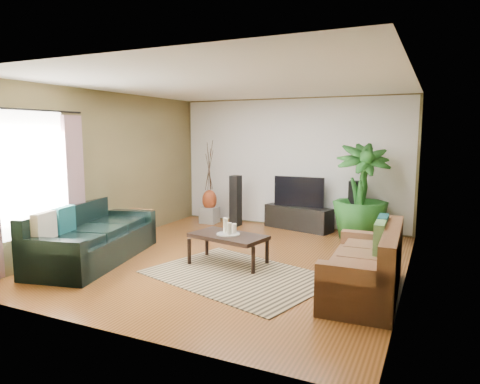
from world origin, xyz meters
The scene contains 27 objects.
floor centered at (0.00, 0.00, 0.00)m, with size 5.50×5.50×0.00m, color brown.
ceiling centered at (0.00, 0.00, 2.70)m, with size 5.50×5.50×0.00m, color white.
wall_back centered at (0.00, 2.75, 1.35)m, with size 5.00×5.00×0.00m, color brown.
wall_front centered at (0.00, -2.75, 1.35)m, with size 5.00×5.00×0.00m, color brown.
wall_left centered at (-2.50, 0.00, 1.35)m, with size 5.50×5.50×0.00m, color brown.
wall_right centered at (2.50, 0.00, 1.35)m, with size 5.50×5.50×0.00m, color brown.
backwall_panel centered at (0.00, 2.74, 1.35)m, with size 4.90×4.90×0.00m, color white.
window_pane centered at (-2.48, -1.60, 1.40)m, with size 1.80×1.80×0.00m, color white.
curtain_far centered at (-2.43, -0.85, 1.15)m, with size 0.08×0.35×2.20m, color gray.
curtain_rod centered at (-2.43, -1.60, 2.30)m, with size 0.03×0.03×1.90m, color black.
sofa_left centered at (-1.97, -0.93, 0.42)m, with size 2.35×1.01×0.85m, color black.
sofa_right centered at (2.06, -0.64, 0.42)m, with size 1.80×0.81×0.85m, color brown.
area_rug centered at (0.37, -0.67, 0.01)m, with size 2.41×1.71×0.01m, color tan.
coffee_table centered at (0.02, -0.25, 0.23)m, with size 1.13×0.62×0.46m, color black.
candle_tray centered at (0.02, -0.25, 0.47)m, with size 0.35×0.35×0.02m, color #9B9A95.
candle_tall centered at (-0.04, -0.22, 0.59)m, with size 0.07×0.07×0.23m, color beige.
candle_mid centered at (0.06, -0.29, 0.57)m, with size 0.07×0.07×0.17m, color beige.
candle_short centered at (0.09, -0.19, 0.55)m, with size 0.07×0.07×0.14m, color white.
tv_stand centered at (0.26, 2.50, 0.24)m, with size 1.42×0.43×0.47m, color black.
television centered at (0.26, 2.50, 0.78)m, with size 1.04×0.06×0.62m, color black.
speaker_left centered at (-1.07, 2.26, 0.54)m, with size 0.19×0.22×1.08m, color black.
speaker_right centered at (1.37, 2.48, 0.53)m, with size 0.19×0.21×1.06m, color black.
potted_plant centered at (1.56, 2.14, 0.90)m, with size 1.00×1.00×1.79m, color #1C541C.
plant_pot centered at (1.56, 2.14, 0.13)m, with size 0.33×0.33×0.26m, color black.
pedestal centered at (-1.71, 2.27, 0.18)m, with size 0.35×0.35×0.35m, color gray.
vase centered at (-1.71, 2.27, 0.51)m, with size 0.32×0.32×0.45m, color maroon.
side_table centered at (-2.25, 0.38, 0.27)m, with size 0.51×0.51×0.54m, color brown.
Camera 1 is at (2.83, -5.87, 1.98)m, focal length 32.00 mm.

